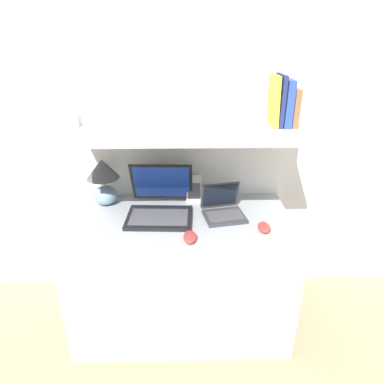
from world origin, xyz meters
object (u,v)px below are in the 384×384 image
at_px(second_mouse, 264,227).
at_px(table_lamp, 103,178).
at_px(computer_mouse, 190,237).
at_px(book_navy, 280,100).
at_px(book_yellow, 274,101).
at_px(shelf_gadget, 72,120).
at_px(laptop_small, 223,210).
at_px(book_blue, 286,102).
at_px(router_box, 194,189).
at_px(laptop_large, 160,205).
at_px(book_brown, 293,107).

bearing_deg(second_mouse, table_lamp, 160.04).
bearing_deg(computer_mouse, book_navy, 31.43).
height_order(book_yellow, shelf_gadget, book_yellow).
bearing_deg(book_navy, table_lamp, 172.12).
bearing_deg(book_yellow, laptop_small, -173.16).
bearing_deg(book_blue, router_box, 159.07).
bearing_deg(book_blue, book_navy, -180.00).
bearing_deg(computer_mouse, shelf_gadget, 154.82).
height_order(second_mouse, book_yellow, book_yellow).
height_order(book_navy, book_yellow, book_navy).
distance_m(laptop_large, book_blue, 0.87).
height_order(laptop_large, book_yellow, book_yellow).
height_order(book_blue, book_navy, book_navy).
bearing_deg(book_navy, shelf_gadget, 180.00).
height_order(table_lamp, laptop_small, table_lamp).
relative_size(laptop_small, second_mouse, 2.43).
bearing_deg(table_lamp, book_brown, -7.35).
relative_size(second_mouse, book_yellow, 0.43).
bearing_deg(book_brown, shelf_gadget, 180.00).
bearing_deg(book_navy, second_mouse, -107.85).
distance_m(book_blue, shelf_gadget, 1.09).
height_order(router_box, book_yellow, book_yellow).
bearing_deg(laptop_small, book_blue, 5.40).
relative_size(laptop_small, router_box, 1.69).
relative_size(router_box, book_yellow, 0.62).
height_order(laptop_large, router_box, laptop_large).
bearing_deg(book_brown, book_blue, 180.00).
xyz_separation_m(second_mouse, book_yellow, (0.03, 0.19, 0.62)).
xyz_separation_m(book_blue, shelf_gadget, (-1.09, -0.00, -0.08)).
bearing_deg(second_mouse, book_yellow, 80.40).
distance_m(book_blue, book_yellow, 0.06).
bearing_deg(laptop_large, book_brown, 0.18).
relative_size(table_lamp, book_brown, 1.53).
height_order(computer_mouse, book_brown, book_brown).
xyz_separation_m(book_brown, shelf_gadget, (-1.12, 0.00, -0.06)).
xyz_separation_m(computer_mouse, book_yellow, (0.43, 0.28, 0.62)).
distance_m(second_mouse, book_yellow, 0.65).
bearing_deg(book_yellow, shelf_gadget, 180.00).
relative_size(computer_mouse, shelf_gadget, 1.53).
height_order(computer_mouse, second_mouse, same).
relative_size(laptop_large, laptop_small, 1.49).
bearing_deg(shelf_gadget, second_mouse, -11.10).
xyz_separation_m(computer_mouse, second_mouse, (0.40, 0.09, 0.00)).
xyz_separation_m(computer_mouse, book_brown, (0.53, 0.28, 0.59)).
xyz_separation_m(second_mouse, book_navy, (0.06, 0.19, 0.63)).
distance_m(laptop_large, book_brown, 0.89).
bearing_deg(laptop_small, laptop_large, 175.83).
xyz_separation_m(book_navy, shelf_gadget, (-1.05, 0.00, -0.10)).
height_order(laptop_small, shelf_gadget, shelf_gadget).
height_order(book_blue, book_yellow, book_yellow).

